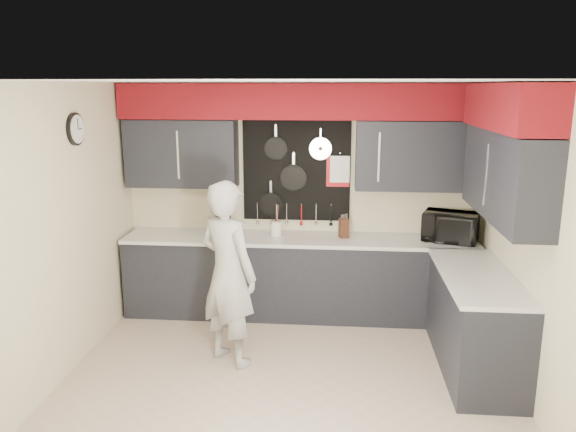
# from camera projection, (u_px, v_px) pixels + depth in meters

# --- Properties ---
(ground) EXTENTS (4.00, 4.00, 0.00)m
(ground) POSITION_uv_depth(u_px,v_px,m) (288.00, 378.00, 5.05)
(ground) COLOR #BAA790
(ground) RESTS_ON ground
(back_wall_assembly) EXTENTS (4.00, 0.36, 2.60)m
(back_wall_assembly) POSITION_uv_depth(u_px,v_px,m) (301.00, 138.00, 6.15)
(back_wall_assembly) COLOR beige
(back_wall_assembly) RESTS_ON ground
(right_wall_assembly) EXTENTS (0.36, 3.50, 2.60)m
(right_wall_assembly) POSITION_uv_depth(u_px,v_px,m) (510.00, 162.00, 4.71)
(right_wall_assembly) COLOR beige
(right_wall_assembly) RESTS_ON ground
(left_wall_assembly) EXTENTS (0.05, 3.50, 2.60)m
(left_wall_assembly) POSITION_uv_depth(u_px,v_px,m) (62.00, 229.00, 4.93)
(left_wall_assembly) COLOR beige
(left_wall_assembly) RESTS_ON ground
(base_cabinets) EXTENTS (3.95, 2.20, 0.92)m
(base_cabinets) POSITION_uv_depth(u_px,v_px,m) (342.00, 288.00, 6.00)
(base_cabinets) COLOR black
(base_cabinets) RESTS_ON ground
(microwave) EXTENTS (0.66, 0.55, 0.31)m
(microwave) POSITION_uv_depth(u_px,v_px,m) (450.00, 227.00, 6.06)
(microwave) COLOR black
(microwave) RESTS_ON base_cabinets
(knife_block) EXTENTS (0.12, 0.12, 0.21)m
(knife_block) POSITION_uv_depth(u_px,v_px,m) (344.00, 228.00, 6.21)
(knife_block) COLOR #391D12
(knife_block) RESTS_ON base_cabinets
(utensil_crock) EXTENTS (0.12, 0.12, 0.16)m
(utensil_crock) POSITION_uv_depth(u_px,v_px,m) (276.00, 228.00, 6.30)
(utensil_crock) COLOR white
(utensil_crock) RESTS_ON base_cabinets
(coffee_maker) EXTENTS (0.21, 0.24, 0.32)m
(coffee_maker) POSITION_uv_depth(u_px,v_px,m) (222.00, 220.00, 6.32)
(coffee_maker) COLOR black
(coffee_maker) RESTS_ON base_cabinets
(person) EXTENTS (0.76, 0.71, 1.75)m
(person) POSITION_uv_depth(u_px,v_px,m) (228.00, 274.00, 5.18)
(person) COLOR #A6A7A4
(person) RESTS_ON ground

